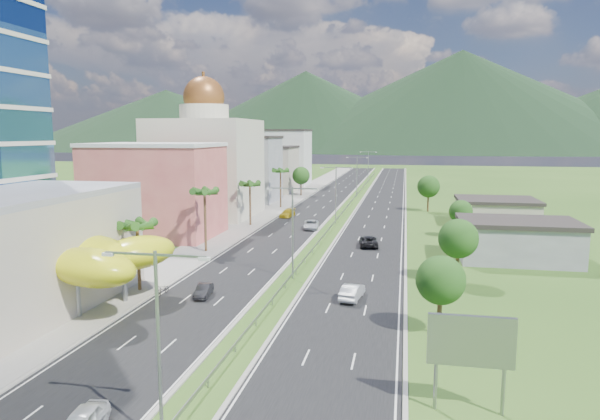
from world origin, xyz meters
The scene contains 35 objects.
ground centered at (0.00, 0.00, 0.00)m, with size 500.00×500.00×0.00m, color #2D5119.
road_left centered at (-7.50, 90.00, 0.02)m, with size 11.00×260.00×0.04m, color black.
road_right centered at (7.50, 90.00, 0.02)m, with size 11.00×260.00×0.04m, color black.
sidewalk_left centered at (-17.00, 90.00, 0.06)m, with size 7.00×260.00×0.12m, color gray.
median_guardrail centered at (0.00, 71.99, 0.62)m, with size 0.10×216.06×0.76m.
streetlight_median_a centered at (0.00, -25.00, 6.75)m, with size 6.04×0.25×11.00m.
streetlight_median_b centered at (0.00, 10.00, 6.75)m, with size 6.04×0.25×11.00m.
streetlight_median_c centered at (0.00, 50.00, 6.75)m, with size 6.04×0.25×11.00m.
streetlight_median_d centered at (0.00, 95.00, 6.75)m, with size 6.04×0.25×11.00m.
streetlight_median_e centered at (0.00, 140.00, 6.75)m, with size 6.04×0.25×11.00m.
lime_canopy centered at (-20.00, -4.00, 4.99)m, with size 18.00×15.00×7.40m.
pink_shophouse centered at (-28.00, 32.00, 7.50)m, with size 20.00×15.00×15.00m, color #C45150.
domed_building centered at (-28.00, 55.00, 11.35)m, with size 20.00×20.00×28.70m.
midrise_grey centered at (-27.00, 80.00, 8.00)m, with size 16.00×15.00×16.00m, color gray.
midrise_beige centered at (-27.00, 102.00, 6.50)m, with size 16.00×15.00×13.00m, color #A89B8B.
midrise_white centered at (-27.00, 125.00, 9.00)m, with size 16.00×15.00×18.00m, color silver.
billboard centered at (17.00, -18.00, 4.42)m, with size 5.20×0.35×6.20m.
shed_near centered at (28.00, 25.00, 2.50)m, with size 15.00×10.00×5.00m, color gray.
shed_far centered at (30.00, 55.00, 2.20)m, with size 14.00×12.00×4.40m, color #A89B8B.
palm_tree_b centered at (-15.50, 2.00, 7.06)m, with size 3.60×3.60×8.10m.
palm_tree_c centered at (-15.50, 22.00, 8.50)m, with size 3.60×3.60×9.60m.
palm_tree_d centered at (-15.50, 45.00, 7.54)m, with size 3.60×3.60×8.60m.
palm_tree_e centered at (-15.50, 70.00, 8.31)m, with size 3.60×3.60×9.40m.
leafy_tree_lfar centered at (-15.50, 95.00, 5.58)m, with size 4.90×4.90×8.05m.
leafy_tree_ra centered at (16.00, -5.00, 4.78)m, with size 4.20×4.20×6.90m.
leafy_tree_rb centered at (19.00, 12.00, 5.18)m, with size 4.55×4.55×7.47m.
leafy_tree_rc centered at (22.00, 40.00, 4.37)m, with size 3.85×3.85×6.33m.
leafy_tree_rd centered at (18.00, 70.00, 5.58)m, with size 4.90×4.90×8.05m.
mountain_ridge centered at (60.00, 450.00, 0.00)m, with size 860.00×140.00×90.00m, color black, non-canonical shape.
car_dark_left centered at (-7.76, 1.20, 0.68)m, with size 1.36×3.91×1.29m, color black.
car_silver_mid_left centered at (-3.60, 43.30, 0.83)m, with size 2.63×5.70×1.58m, color #B4B7BC.
car_yellow_far_left centered at (-10.83, 56.17, 0.81)m, with size 2.17×5.34×1.55m, color gold.
car_silver_right centered at (7.72, 3.33, 0.86)m, with size 1.73×4.96×1.63m, color #B9BBC2.
car_dark_far_right centered at (7.61, 30.13, 0.84)m, with size 2.65×5.74×1.60m, color black.
motorcycle centered at (-12.30, 1.07, 0.72)m, with size 0.64×2.13×1.36m, color black.
Camera 1 is at (12.76, -50.44, 17.09)m, focal length 32.00 mm.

